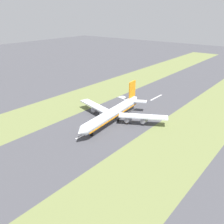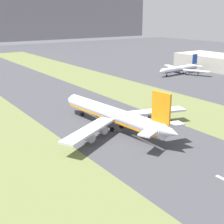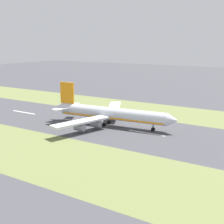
# 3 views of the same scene
# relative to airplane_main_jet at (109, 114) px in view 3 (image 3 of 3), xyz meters

# --- Properties ---
(ground_plane) EXTENTS (800.00, 800.00, 0.00)m
(ground_plane) POSITION_rel_airplane_main_jet_xyz_m (1.93, -1.21, -6.02)
(ground_plane) COLOR #424247
(grass_median_west) EXTENTS (40.00, 600.00, 0.01)m
(grass_median_west) POSITION_rel_airplane_main_jet_xyz_m (-43.07, -1.21, -6.02)
(grass_median_west) COLOR olive
(grass_median_west) RESTS_ON ground
(grass_median_east) EXTENTS (40.00, 600.00, 0.01)m
(grass_median_east) POSITION_rel_airplane_main_jet_xyz_m (46.93, -1.21, -6.02)
(grass_median_east) COLOR olive
(grass_median_east) RESTS_ON ground
(centreline_dash_near) EXTENTS (1.20, 18.00, 0.01)m
(centreline_dash_near) POSITION_rel_airplane_main_jet_xyz_m (1.93, -58.11, -6.01)
(centreline_dash_near) COLOR silver
(centreline_dash_near) RESTS_ON ground
(centreline_dash_mid) EXTENTS (1.20, 18.00, 0.01)m
(centreline_dash_mid) POSITION_rel_airplane_main_jet_xyz_m (1.93, -18.11, -6.01)
(centreline_dash_mid) COLOR silver
(centreline_dash_mid) RESTS_ON ground
(centreline_dash_far) EXTENTS (1.20, 18.00, 0.01)m
(centreline_dash_far) POSITION_rel_airplane_main_jet_xyz_m (1.93, 21.89, -6.01)
(centreline_dash_far) COLOR silver
(centreline_dash_far) RESTS_ON ground
(airplane_main_jet) EXTENTS (63.78, 67.21, 20.20)m
(airplane_main_jet) POSITION_rel_airplane_main_jet_xyz_m (0.00, 0.00, 0.00)
(airplane_main_jet) COLOR silver
(airplane_main_jet) RESTS_ON ground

